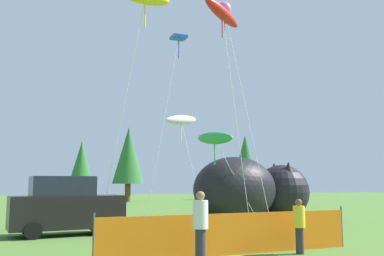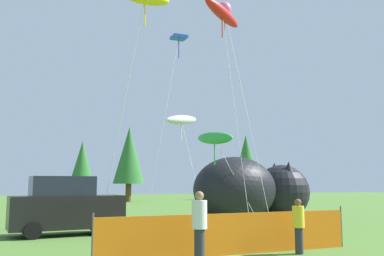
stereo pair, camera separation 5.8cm
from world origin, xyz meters
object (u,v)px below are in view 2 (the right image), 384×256
object	(u,v)px
inflatable_cat	(251,192)
kite_red_lizard	(222,14)
kite_pink_octopus	(225,10)
kite_white_ghost	(181,120)
parked_car	(66,206)
folding_chair	(327,225)
spectator_in_green_shirt	(199,224)
kite_blue_box	(178,41)
spectator_in_red_shirt	(299,224)
kite_green_fish	(214,138)

from	to	relation	value
inflatable_cat	kite_red_lizard	distance (m)	9.46
kite_pink_octopus	kite_white_ghost	xyz separation A→B (m)	(-0.74, 5.16, -5.25)
parked_car	folding_chair	bearing A→B (deg)	-34.47
inflatable_cat	spectator_in_green_shirt	distance (m)	11.93
spectator_in_green_shirt	kite_blue_box	distance (m)	16.88
spectator_in_red_shirt	kite_pink_octopus	bearing A→B (deg)	79.20
spectator_in_red_shirt	kite_white_ghost	size ratio (longest dim) A/B	0.24
inflatable_cat	kite_green_fish	bearing A→B (deg)	-163.45
kite_blue_box	kite_white_ghost	xyz separation A→B (m)	(0.59, 1.14, -4.67)
spectator_in_green_shirt	kite_red_lizard	bearing A→B (deg)	62.65
spectator_in_red_shirt	kite_white_ghost	world-z (taller)	kite_white_ghost
folding_chair	kite_pink_octopus	xyz separation A→B (m)	(-1.01, 6.66, 10.66)
kite_red_lizard	kite_blue_box	bearing A→B (deg)	102.14
spectator_in_green_shirt	kite_red_lizard	size ratio (longest dim) A/B	0.16
spectator_in_green_shirt	kite_white_ghost	distance (m)	15.93
folding_chair	inflatable_cat	world-z (taller)	inflatable_cat
kite_pink_octopus	folding_chair	bearing A→B (deg)	-81.41
folding_chair	spectator_in_red_shirt	bearing A→B (deg)	-100.26
folding_chair	kite_red_lizard	xyz separation A→B (m)	(-1.36, 6.18, 10.24)
parked_car	kite_blue_box	bearing A→B (deg)	35.46
parked_car	kite_white_ghost	size ratio (longest dim) A/B	0.70
parked_car	kite_green_fish	bearing A→B (deg)	0.79
spectator_in_red_shirt	kite_pink_octopus	distance (m)	13.79
spectator_in_green_shirt	kite_green_fish	size ratio (longest dim) A/B	0.40
spectator_in_green_shirt	kite_pink_octopus	distance (m)	14.71
inflatable_cat	kite_green_fish	distance (m)	4.13
parked_car	kite_red_lizard	size ratio (longest dim) A/B	0.40
parked_car	spectator_in_green_shirt	xyz separation A→B (m)	(2.94, -7.26, -0.12)
parked_car	kite_green_fish	world-z (taller)	kite_green_fish
kite_blue_box	parked_car	bearing A→B (deg)	-137.00
parked_car	kite_blue_box	size ratio (longest dim) A/B	0.41
kite_blue_box	kite_green_fish	world-z (taller)	kite_blue_box
kite_white_ghost	kite_blue_box	bearing A→B (deg)	-117.28
kite_blue_box	kite_white_ghost	distance (m)	4.84
spectator_in_red_shirt	kite_blue_box	xyz separation A→B (m)	(0.39, 13.01, 9.73)
spectator_in_red_shirt	kite_red_lizard	world-z (taller)	kite_red_lizard
spectator_in_green_shirt	kite_green_fish	xyz separation A→B (m)	(3.86, 8.26, 3.17)
folding_chair	spectator_in_green_shirt	world-z (taller)	spectator_in_green_shirt
kite_white_ghost	kite_pink_octopus	bearing A→B (deg)	-81.87
spectator_in_red_shirt	kite_pink_octopus	size ratio (longest dim) A/B	0.14
inflatable_cat	kite_blue_box	size ratio (longest dim) A/B	0.69
kite_red_lizard	kite_white_ghost	world-z (taller)	kite_red_lizard
inflatable_cat	spectator_in_green_shirt	bearing A→B (deg)	-138.32
spectator_in_green_shirt	kite_blue_box	xyz separation A→B (m)	(3.65, 13.41, 9.59)
kite_blue_box	kite_pink_octopus	xyz separation A→B (m)	(1.32, -4.02, 0.58)
spectator_in_red_shirt	folding_chair	bearing A→B (deg)	40.62
kite_blue_box	kite_red_lizard	bearing A→B (deg)	-77.86
kite_red_lizard	kite_green_fish	distance (m)	6.66
inflatable_cat	kite_pink_octopus	size ratio (longest dim) A/B	0.65
spectator_in_red_shirt	inflatable_cat	bearing A→B (deg)	70.64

